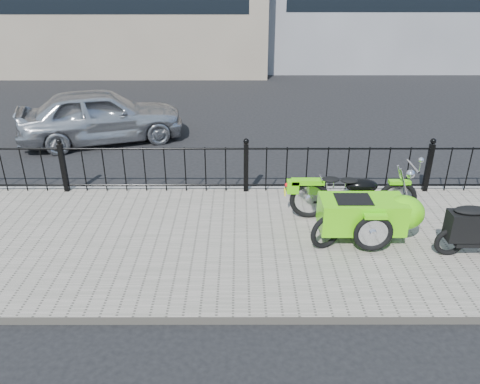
{
  "coord_description": "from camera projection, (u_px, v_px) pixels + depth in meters",
  "views": [
    {
      "loc": [
        -0.13,
        -6.98,
        4.03
      ],
      "look_at": [
        -0.12,
        -0.1,
        0.75
      ],
      "focal_mm": 35.0,
      "sensor_mm": 36.0,
      "label": 1
    }
  ],
  "objects": [
    {
      "name": "sidewalk",
      "position": [
        247.0,
        241.0,
        7.56
      ],
      "size": [
        30.0,
        3.8,
        0.12
      ],
      "primitive_type": "cube",
      "color": "gray",
      "rests_on": "ground"
    },
    {
      "name": "spare_tire",
      "position": [
        326.0,
        232.0,
        7.17
      ],
      "size": [
        0.54,
        0.33,
        0.56
      ],
      "primitive_type": "torus",
      "rotation": [
        1.57,
        0.0,
        0.47
      ],
      "color": "black",
      "rests_on": "sidewalk"
    },
    {
      "name": "motorcycle_sidecar",
      "position": [
        370.0,
        209.0,
        7.42
      ],
      "size": [
        2.28,
        1.48,
        0.98
      ],
      "color": "black",
      "rests_on": "sidewalk"
    },
    {
      "name": "iron_fence",
      "position": [
        246.0,
        169.0,
        8.96
      ],
      "size": [
        14.11,
        0.11,
        1.08
      ],
      "color": "black",
      "rests_on": "sidewalk"
    },
    {
      "name": "ground",
      "position": [
        247.0,
        229.0,
        8.04
      ],
      "size": [
        120.0,
        120.0,
        0.0
      ],
      "primitive_type": "plane",
      "color": "black",
      "rests_on": "ground"
    },
    {
      "name": "sedan_car",
      "position": [
        101.0,
        115.0,
        11.87
      ],
      "size": [
        4.36,
        2.8,
        1.38
      ],
      "primitive_type": "imported",
      "rotation": [
        0.0,
        0.0,
        1.89
      ],
      "color": "#ABADB2",
      "rests_on": "ground"
    },
    {
      "name": "curb",
      "position": [
        246.0,
        190.0,
        9.31
      ],
      "size": [
        30.0,
        0.1,
        0.12
      ],
      "primitive_type": "cube",
      "color": "gray",
      "rests_on": "ground"
    }
  ]
}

